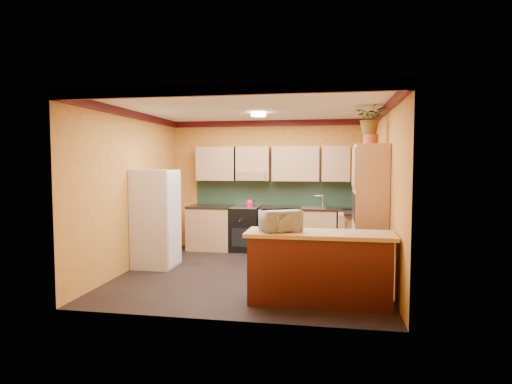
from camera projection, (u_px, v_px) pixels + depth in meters
room_shell at (257, 147)px, 7.15m from camera, size 4.24×4.24×2.72m
base_cabinets_back at (275, 230)px, 8.74m from camera, size 3.65×0.60×0.88m
countertop_back at (275, 208)px, 8.71m from camera, size 3.65×0.62×0.04m
stove at (245, 229)px, 8.85m from camera, size 0.58×0.58×0.91m
kettle at (250, 203)px, 8.74m from camera, size 0.19×0.19×0.18m
sink at (314, 207)px, 8.57m from camera, size 0.48×0.40×0.03m
base_cabinets_right at (360, 237)px, 7.92m from camera, size 0.60×0.80×0.88m
countertop_right at (360, 213)px, 7.88m from camera, size 0.62×0.80×0.04m
fridge at (156, 219)px, 7.45m from camera, size 0.68×0.66×1.70m
pantry at (370, 213)px, 6.59m from camera, size 0.48×0.90×2.10m
fern_pot at (371, 139)px, 6.56m from camera, size 0.22×0.22×0.16m
fern at (371, 118)px, 6.53m from camera, size 0.55×0.51×0.49m
breakfast_bar at (319, 269)px, 5.55m from camera, size 1.80×0.55×0.88m
bar_top at (319, 234)px, 5.52m from camera, size 1.90×0.65×0.05m
microwave at (280, 221)px, 5.59m from camera, size 0.60×0.54×0.28m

